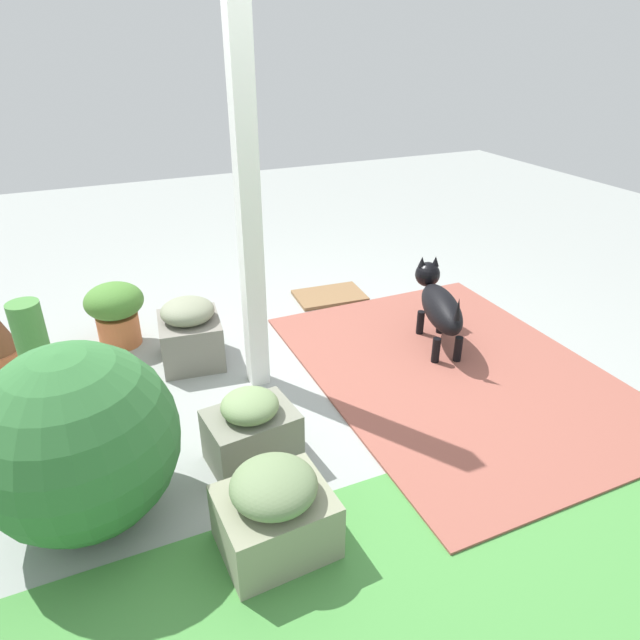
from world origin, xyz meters
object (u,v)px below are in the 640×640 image
porch_pillar (249,218)px  doormat (330,296)px  stone_planter_far (275,511)px  stone_planter_mid (252,431)px  dog (439,304)px  terracotta_pot_tall (41,376)px  terracotta_pot_broad (116,310)px  stone_planter_nearest (190,333)px  round_shrub (78,441)px

porch_pillar → doormat: size_ratio=3.79×
stone_planter_far → porch_pillar: bearing=-104.8°
stone_planter_far → doormat: size_ratio=0.85×
stone_planter_mid → dog: 1.71m
stone_planter_mid → terracotta_pot_tall: bearing=-42.2°
stone_planter_far → terracotta_pot_broad: (0.42, -2.15, 0.06)m
porch_pillar → stone_planter_nearest: size_ratio=4.51×
stone_planter_nearest → stone_planter_far: size_ratio=0.98×
terracotta_pot_tall → doormat: size_ratio=1.25×
dog → doormat: 1.14m
stone_planter_mid → doormat: 2.09m
stone_planter_nearest → terracotta_pot_tall: bearing=15.2°
stone_planter_mid → stone_planter_far: stone_planter_far is taller
stone_planter_mid → terracotta_pot_tall: (0.98, -0.89, 0.07)m
round_shrub → terracotta_pot_broad: size_ratio=1.89×
stone_planter_nearest → doormat: 1.42m
terracotta_pot_tall → dog: (-2.55, 0.24, 0.06)m
porch_pillar → terracotta_pot_tall: size_ratio=3.02×
stone_planter_mid → terracotta_pot_tall: size_ratio=0.67×
porch_pillar → dog: (-1.32, 0.07, -0.77)m
dog → doormat: bearing=-70.9°
porch_pillar → terracotta_pot_tall: porch_pillar is taller
round_shrub → doormat: size_ratio=1.52×
porch_pillar → dog: bearing=177.1°
terracotta_pot_broad → doormat: size_ratio=0.81×
porch_pillar → stone_planter_far: size_ratio=4.43×
stone_planter_nearest → stone_planter_mid: size_ratio=1.01×
dog → terracotta_pot_broad: bearing=-24.1°
terracotta_pot_broad → dog: size_ratio=0.58×
round_shrub → doormat: 2.70m
round_shrub → porch_pillar: bearing=-143.6°
dog → doormat: dog is taller
porch_pillar → stone_planter_mid: bearing=69.8°
stone_planter_mid → round_shrub: 0.83m
porch_pillar → doormat: 1.73m
stone_planter_far → dog: 2.06m
dog → stone_planter_nearest: bearing=-16.3°
round_shrub → terracotta_pot_tall: round_shrub is taller
porch_pillar → stone_planter_mid: porch_pillar is taller
stone_planter_far → dog: bearing=-143.6°
doormat → stone_planter_mid: bearing=54.2°
porch_pillar → doormat: (-0.95, -0.97, -1.07)m
stone_planter_nearest → terracotta_pot_tall: size_ratio=0.67×
terracotta_pot_tall → terracotta_pot_broad: (-0.48, -0.69, 0.01)m
terracotta_pot_tall → terracotta_pot_broad: terracotta_pot_tall is taller
terracotta_pot_broad → porch_pillar: bearing=131.4°
doormat → round_shrub: bearing=41.1°
stone_planter_nearest → dog: 1.72m
stone_planter_mid → round_shrub: size_ratio=0.55×
stone_planter_far → round_shrub: bearing=-35.5°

